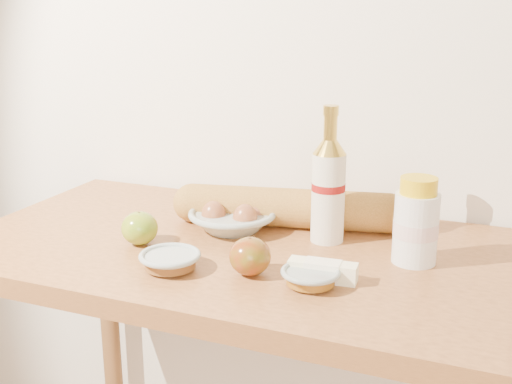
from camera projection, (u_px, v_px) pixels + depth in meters
back_wall at (317, 29)px, 1.42m from camera, size 3.50×0.02×2.60m
table at (262, 305)px, 1.28m from camera, size 1.20×0.60×0.90m
bourbon_bottle at (328, 188)px, 1.25m from camera, size 0.08×0.08×0.27m
cream_bottle at (416, 224)px, 1.15m from camera, size 0.11×0.11×0.16m
egg_bowl at (233, 217)px, 1.33m from camera, size 0.19×0.19×0.06m
baguette at (288, 208)px, 1.35m from camera, size 0.50×0.18×0.08m
apple_yellowgreen at (140, 228)px, 1.25m from camera, size 0.09×0.09×0.07m
apple_redgreen_right at (250, 256)px, 1.11m from camera, size 0.09×0.09×0.07m
sugar_bowl at (170, 261)px, 1.13m from camera, size 0.13×0.13×0.03m
syrup_bowl at (310, 277)px, 1.07m from camera, size 0.12×0.12×0.03m
butter_stick at (323, 271)px, 1.09m from camera, size 0.12×0.04×0.03m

